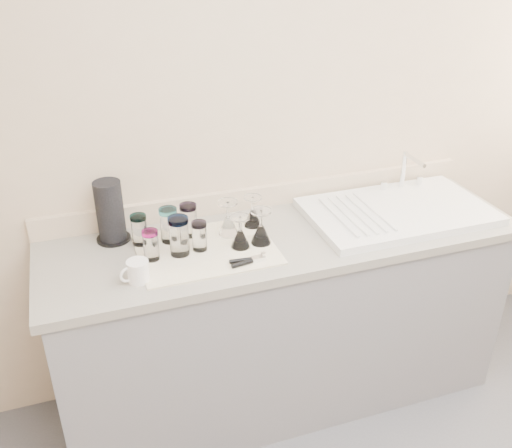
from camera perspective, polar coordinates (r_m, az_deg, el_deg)
name	(u,v)px	position (r m, az deg, el deg)	size (l,w,h in m)	color
counter_unit	(282,318)	(2.69, 2.63, -9.37)	(2.06, 0.62, 0.90)	slate
sink_unit	(397,211)	(2.67, 13.96, 1.30)	(0.82, 0.50, 0.22)	white
dish_towel	(206,249)	(2.33, -4.99, -2.54)	(0.55, 0.42, 0.01)	white
tumbler_teal	(139,229)	(2.37, -11.59, -0.54)	(0.07, 0.07, 0.13)	white
tumbler_cyan	(169,225)	(2.36, -8.71, -0.08)	(0.07, 0.07, 0.15)	white
tumbler_purple	(189,220)	(2.39, -6.75, 0.41)	(0.07, 0.07, 0.14)	white
tumbler_magenta	(151,245)	(2.25, -10.46, -2.06)	(0.06, 0.06, 0.13)	white
tumbler_blue	(179,236)	(2.26, -7.71, -1.17)	(0.08, 0.08, 0.16)	white
tumbler_lavender	(199,236)	(2.29, -5.68, -1.18)	(0.06, 0.06, 0.12)	white
goblet_back_left	(228,223)	(2.40, -2.80, 0.11)	(0.08, 0.08, 0.15)	white
goblet_back_right	(253,216)	(2.47, -0.32, 0.82)	(0.08, 0.08, 0.14)	white
goblet_front_left	(240,237)	(2.31, -1.58, -1.26)	(0.08, 0.08, 0.14)	white
goblet_front_right	(261,232)	(2.33, 0.50, -0.78)	(0.08, 0.08, 0.15)	white
can_opener	(248,261)	(2.22, -0.80, -3.68)	(0.14, 0.05, 0.02)	silver
white_mug	(137,271)	(2.16, -11.77, -4.65)	(0.12, 0.10, 0.08)	white
paper_towel_roll	(110,212)	(2.41, -14.38, 1.14)	(0.14, 0.14, 0.26)	black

